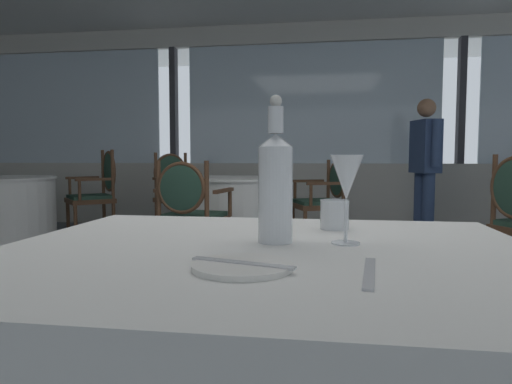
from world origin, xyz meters
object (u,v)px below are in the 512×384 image
Objects in this scene: dining_chair_1_1 at (98,188)px; dining_chair_2_1 at (189,208)px; water_bottle at (276,184)px; wine_glass at (346,180)px; dining_chair_2_0 at (177,188)px; water_tumbler at (335,215)px; side_plate at (242,266)px; dining_chair_2_2 at (325,196)px; diner_person_1 at (425,162)px.

dining_chair_1_1 is 1.12× the size of dining_chair_2_1.
water_bottle is 0.16m from wine_glass.
dining_chair_1_1 is at bearing -126.46° from dining_chair_2_0.
dining_chair_2_1 reaches higher than water_tumbler.
dining_chair_2_0 is 1.09× the size of dining_chair_2_1.
dining_chair_2_1 is at bearing 116.38° from water_tumbler.
dining_chair_2_0 reaches higher than side_plate.
water_bottle is at bearing 83.35° from side_plate.
diner_person_1 reaches higher than dining_chair_2_2.
dining_chair_2_1 is (-1.07, 2.17, -0.24)m from water_tumbler.
water_tumbler reaches higher than side_plate.
water_bottle is 4.27m from dining_chair_2_0.
dining_chair_2_0 is at bearing 111.61° from water_bottle.
water_bottle is 4.45m from dining_chair_1_1.
dining_chair_2_0 reaches higher than water_tumbler.
diner_person_1 reaches higher than water_bottle.
diner_person_1 is at bearing 144.53° from dining_chair_1_1.
water_tumbler is (0.14, 0.22, -0.09)m from water_bottle.
dining_chair_1_1 is (-2.56, 3.73, -0.29)m from wine_glass.
dining_chair_2_2 is (-0.03, 3.50, -0.24)m from water_tumbler.
water_bottle reaches higher than dining_chair_2_2.
water_tumbler is (0.17, 0.47, 0.03)m from side_plate.
diner_person_1 reaches higher than water_tumbler.
side_plate is 0.53× the size of water_bottle.
side_plate is 0.29m from water_bottle.
dining_chair_2_0 is (0.84, 0.23, -0.01)m from dining_chair_1_1.
dining_chair_2_0 reaches higher than dining_chair_2_2.
wine_glass is at bearing 54.11° from side_plate.
side_plate is 0.50m from water_tumbler.
wine_glass is 2.64m from dining_chair_2_1.
diner_person_1 is at bearing 41.75° from dining_chair_2_0.
dining_chair_1_1 is (-2.37, 3.99, -0.15)m from side_plate.
diner_person_1 is at bearing 76.03° from wine_glass.
dining_chair_2_2 is (0.11, 3.71, -0.33)m from water_bottle.
dining_chair_1_1 is at bearing 120.75° from side_plate.
water_bottle reaches higher than dining_chair_1_1.
dining_chair_1_1 is at bearing 170.02° from diner_person_1.
wine_glass is 3.72m from dining_chair_2_2.
wine_glass is 0.20× the size of dining_chair_1_1.
dining_chair_2_1 is (0.63, -1.58, -0.05)m from dining_chair_2_0.
diner_person_1 is (1.18, 4.13, 0.01)m from water_bottle.
dining_chair_2_0 is 2.77m from diner_person_1.
dining_chair_2_1 is at bearing -29.87° from dining_chair_2_0.
side_plate is 2.23× the size of water_tumbler.
dining_chair_2_0 is at bearing 110.04° from side_plate.
side_plate is 4.65m from dining_chair_1_1.
dining_chair_2_1 and dining_chair_2_2 have the same top height.
diner_person_1 is (1.03, 4.12, 0.00)m from wine_glass.
wine_glass is (0.19, 0.26, 0.14)m from side_plate.
water_bottle reaches higher than dining_chair_2_0.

